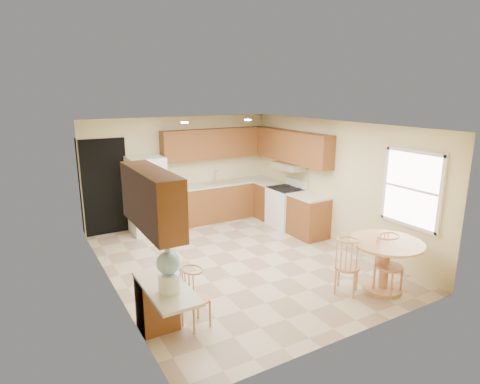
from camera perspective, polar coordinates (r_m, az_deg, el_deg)
floor at (r=7.55m, az=-0.14°, el=-9.79°), size 5.50×5.50×0.00m
ceiling at (r=6.92m, az=-0.16°, el=9.49°), size 4.50×5.50×0.02m
wall_back at (r=9.56m, az=-8.40°, el=3.07°), size 4.50×0.02×2.50m
wall_front at (r=5.05m, az=15.71°, el=-7.45°), size 4.50×0.02×2.50m
wall_left at (r=6.36m, az=-18.04°, el=-3.13°), size 0.02×5.50×2.50m
wall_right at (r=8.45m, az=13.21°, el=1.39°), size 0.02×5.50×2.50m
doorway at (r=9.10m, az=-18.59°, el=0.63°), size 0.90×0.02×2.10m
base_cab_back at (r=9.83m, az=-2.83°, el=-1.37°), size 2.75×0.60×0.87m
counter_back at (r=9.71m, az=-2.87°, el=1.22°), size 2.75×0.63×0.04m
base_cab_right_a at (r=9.86m, az=4.32°, el=-1.33°), size 0.60×0.59×0.87m
counter_right_a at (r=9.75m, az=4.37°, el=1.25°), size 0.63×0.59×0.04m
base_cab_right_b at (r=8.75m, az=9.69°, el=-3.52°), size 0.60×0.80×0.87m
counter_right_b at (r=8.63m, az=9.81°, el=-0.64°), size 0.63×0.80×0.04m
upper_cab_back at (r=9.66m, az=-3.31°, el=6.93°), size 2.75×0.33×0.70m
upper_cab_right at (r=9.14m, az=7.47°, el=6.42°), size 0.33×2.42×0.70m
upper_cab_left at (r=4.74m, az=-12.47°, el=-1.03°), size 0.33×1.40×0.70m
sink at (r=9.70m, az=-3.00°, el=1.33°), size 0.78×0.44×0.01m
range_hood at (r=9.14m, az=7.08°, el=3.70°), size 0.50×0.76×0.14m
desk_pedestal at (r=5.58m, az=-11.69°, el=-15.17°), size 0.48×0.42×0.72m
desk_top at (r=5.07m, az=-10.51°, el=-13.24°), size 0.50×1.20×0.04m
window at (r=7.18m, az=23.27°, el=0.41°), size 0.06×1.12×1.30m
can_light_a at (r=7.78m, az=-7.88°, el=9.77°), size 0.14×0.14×0.02m
can_light_b at (r=8.41m, az=1.11°, el=10.22°), size 0.14×0.14×0.02m
refrigerator at (r=9.02m, az=-13.08°, el=-0.44°), size 0.75×0.73×1.69m
stove at (r=9.31m, az=6.53°, el=-2.10°), size 0.65×0.76×1.09m
dining_table at (r=6.69m, az=19.91°, el=-8.91°), size 1.12×1.12×0.83m
chair_table_a at (r=6.41m, az=15.58°, el=-9.57°), size 0.39×0.50×0.89m
chair_table_b at (r=6.57m, az=21.12°, el=-9.17°), size 0.41×0.42×0.93m
chair_desk at (r=5.39m, az=-6.00°, el=-14.25°), size 0.37×0.48×0.84m
water_crock at (r=4.84m, az=-10.13°, el=-10.93°), size 0.28×0.28×0.58m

